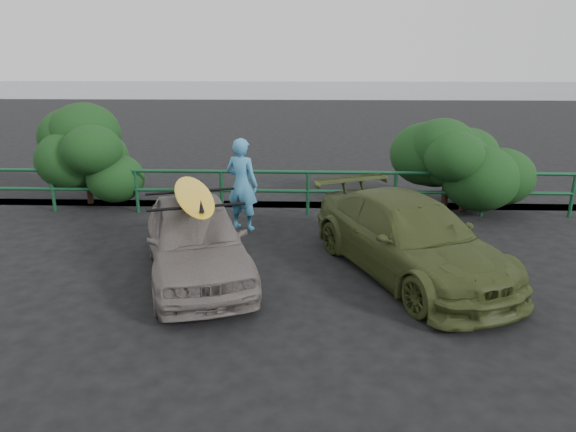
% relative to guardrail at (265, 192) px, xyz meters
% --- Properties ---
extents(ground, '(80.00, 80.00, 0.00)m').
position_rel_guardrail_xyz_m(ground, '(0.00, -5.00, -0.52)').
color(ground, black).
extents(ocean, '(200.00, 200.00, 0.00)m').
position_rel_guardrail_xyz_m(ocean, '(0.00, 55.00, -0.52)').
color(ocean, slate).
rests_on(ocean, ground).
extents(guardrail, '(14.00, 0.08, 1.04)m').
position_rel_guardrail_xyz_m(guardrail, '(0.00, 0.00, 0.00)').
color(guardrail, '#134527').
rests_on(guardrail, ground).
extents(shrub_left, '(3.20, 2.40, 2.52)m').
position_rel_guardrail_xyz_m(shrub_left, '(-4.80, 0.40, 0.74)').
color(shrub_left, '#163A16').
rests_on(shrub_left, ground).
extents(shrub_right, '(3.20, 2.40, 1.92)m').
position_rel_guardrail_xyz_m(shrub_right, '(5.00, 0.50, 0.44)').
color(shrub_right, '#163A16').
rests_on(shrub_right, ground).
extents(sedan, '(2.65, 4.12, 1.31)m').
position_rel_guardrail_xyz_m(sedan, '(-0.84, -3.62, 0.13)').
color(sedan, slate).
rests_on(sedan, ground).
extents(olive_vehicle, '(3.40, 4.74, 1.27)m').
position_rel_guardrail_xyz_m(olive_vehicle, '(2.68, -3.37, 0.12)').
color(olive_vehicle, '#3A461E').
rests_on(olive_vehicle, ground).
extents(man, '(0.83, 0.71, 1.94)m').
position_rel_guardrail_xyz_m(man, '(-0.37, -1.13, 0.45)').
color(man, teal).
rests_on(man, ground).
extents(roof_rack, '(1.73, 1.44, 0.05)m').
position_rel_guardrail_xyz_m(roof_rack, '(-0.84, -3.62, 0.81)').
color(roof_rack, black).
rests_on(roof_rack, sedan).
extents(surfboard, '(1.39, 2.79, 0.08)m').
position_rel_guardrail_xyz_m(surfboard, '(-0.84, -3.62, 0.88)').
color(surfboard, yellow).
rests_on(surfboard, roof_rack).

